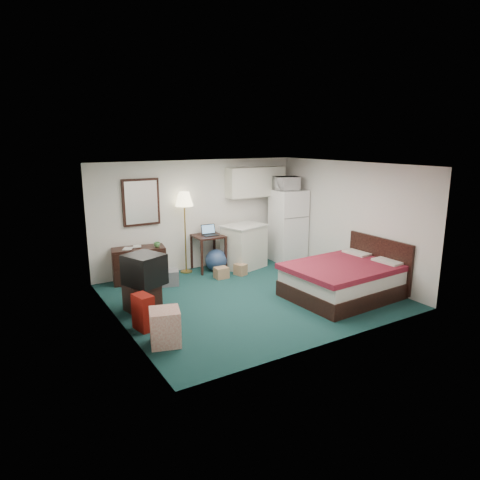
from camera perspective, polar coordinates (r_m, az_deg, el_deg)
floor at (r=8.33m, az=1.42°, el=-7.46°), size 5.00×4.50×0.01m
ceiling at (r=7.80m, az=1.52°, el=9.98°), size 5.00×4.50×0.01m
walls at (r=7.97m, az=1.47°, el=0.97°), size 5.01×4.51×2.50m
mirror at (r=9.32m, az=-13.06°, el=4.93°), size 0.80×0.06×1.00m
upper_cabinets at (r=10.37m, az=2.09°, el=7.75°), size 1.50×0.35×0.70m
headboard at (r=9.04m, az=18.03°, el=-2.78°), size 0.06×1.56×1.00m
dresser at (r=9.29m, az=-13.31°, el=-3.20°), size 1.16×0.69×0.74m
floor_lamp at (r=9.62m, az=-7.32°, el=0.96°), size 0.44×0.44×1.83m
desk at (r=9.84m, az=-4.24°, el=-1.69°), size 0.67×0.67×0.82m
exercise_ball at (r=9.81m, az=-3.19°, el=-2.69°), size 0.53×0.53×0.50m
kitchen_counter at (r=10.00m, az=0.53°, el=-0.93°), size 1.05×0.91×0.99m
fridge at (r=10.56m, az=6.42°, el=1.91°), size 0.78×0.78×1.76m
bed at (r=8.41m, az=13.50°, el=-5.31°), size 2.07×1.65×0.64m
tv_stand at (r=7.75m, az=-12.90°, el=-7.48°), size 0.59×0.63×0.49m
suitcase at (r=7.01m, az=-12.76°, el=-9.37°), size 0.29×0.40×0.58m
retail_box at (r=6.48m, az=-9.95°, el=-11.37°), size 0.54×0.54×0.54m
file_bin at (r=9.01m, az=-9.65°, el=-4.97°), size 0.53×0.45×0.31m
cardboard_box_a at (r=9.33m, az=-2.51°, el=-4.38°), size 0.29×0.24×0.24m
cardboard_box_b at (r=9.54m, az=0.06°, el=-3.94°), size 0.27×0.30×0.25m
laptop at (r=9.69m, az=-3.98°, el=1.28°), size 0.35×0.29×0.23m
crt_tv at (r=7.58m, az=-12.64°, el=-3.85°), size 0.77×0.80×0.53m
microwave at (r=10.33m, az=6.19°, el=7.71°), size 0.66×0.49×0.40m
book_a at (r=9.11m, az=-15.32°, el=-0.43°), size 0.17×0.11×0.25m
book_b at (r=9.24m, az=-14.11°, el=-0.24°), size 0.17×0.07×0.22m
mug at (r=9.14m, az=-11.01°, el=-0.53°), size 0.15×0.12×0.13m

